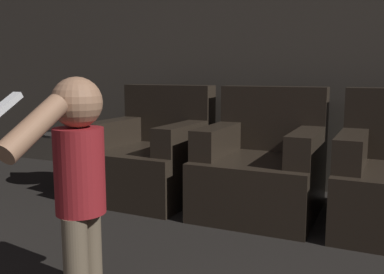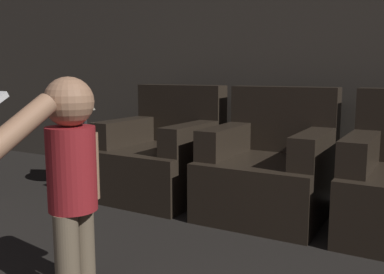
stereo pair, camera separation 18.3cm
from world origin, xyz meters
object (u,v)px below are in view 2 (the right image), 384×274
(armchair_left, at_px, (162,157))
(lamp, at_px, (84,103))
(person_toddler, at_px, (70,169))
(armchair_middle, at_px, (270,169))

(armchair_left, bearing_deg, lamp, -175.00)
(armchair_left, distance_m, lamp, 0.85)
(armchair_left, xyz_separation_m, person_toddler, (0.52, -1.47, 0.25))
(person_toddler, relative_size, lamp, 2.93)
(armchair_middle, xyz_separation_m, person_toddler, (-0.36, -1.47, 0.25))
(armchair_middle, xyz_separation_m, lamp, (-1.63, -0.06, 0.40))
(armchair_middle, relative_size, person_toddler, 0.91)
(armchair_middle, height_order, lamp, armchair_middle)
(armchair_left, bearing_deg, armchair_middle, 0.76)
(armchair_middle, relative_size, lamp, 2.67)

